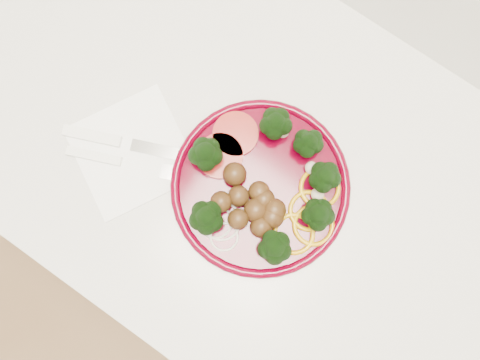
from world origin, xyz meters
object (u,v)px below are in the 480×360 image
Objects in this scene: napkin at (132,152)px; fork at (109,159)px; plate at (263,188)px; knife at (117,141)px.

fork reaches higher than napkin.
plate is 0.23m from knife.
plate is 0.24m from fork.
napkin is at bearing -22.66° from knife.
fork is (-0.21, -0.10, -0.01)m from plate.
knife is 1.13× the size of fork.
knife is (-0.22, -0.07, -0.01)m from plate.
napkin is 0.03m from knife.
plate is at bearing -5.99° from knife.
napkin is 0.03m from fork.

